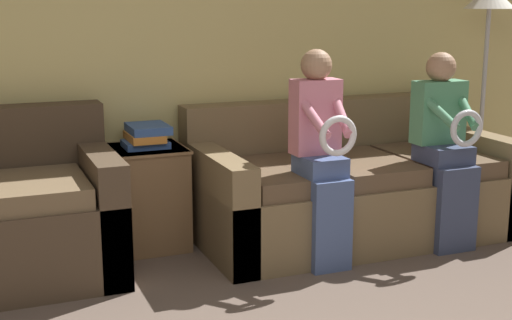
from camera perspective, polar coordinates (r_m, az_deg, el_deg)
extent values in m
cube|color=#DBCC7F|center=(4.49, -10.99, 9.81)|extent=(7.26, 0.06, 2.55)
cube|color=brown|center=(4.61, 7.65, -3.52)|extent=(1.99, 1.00, 0.41)
cube|color=brown|center=(4.86, 5.46, 2.41)|extent=(1.99, 0.20, 0.42)
cube|color=brown|center=(4.22, -3.20, -3.46)|extent=(0.16, 1.00, 0.62)
cube|color=brown|center=(5.09, 16.67, -1.18)|extent=(0.16, 1.00, 0.62)
cube|color=brown|center=(4.21, 1.83, -1.30)|extent=(0.52, 0.76, 0.11)
cube|color=brown|center=(4.46, 8.38, -0.64)|extent=(0.52, 0.76, 0.11)
cube|color=brown|center=(4.76, 14.16, -0.06)|extent=(0.52, 0.76, 0.11)
cube|color=#473828|center=(4.10, -12.27, -3.83)|extent=(0.16, 0.88, 0.67)
cube|color=brown|center=(3.92, -16.86, -2.25)|extent=(0.47, 0.64, 0.11)
cube|color=#475B8E|center=(3.98, 5.98, -5.25)|extent=(0.23, 0.10, 0.52)
cube|color=#475B8E|center=(4.02, 5.15, -0.42)|extent=(0.23, 0.28, 0.11)
cube|color=#D17A8E|center=(4.03, 4.77, 3.48)|extent=(0.27, 0.14, 0.42)
sphere|color=#A37A5B|center=(3.99, 4.84, 7.59)|extent=(0.18, 0.18, 0.18)
torus|color=silver|center=(3.80, 6.58, 1.93)|extent=(0.22, 0.04, 0.22)
cylinder|color=#D17A8E|center=(3.87, 4.52, 3.57)|extent=(0.10, 0.31, 0.23)
cylinder|color=#D17A8E|center=(3.95, 6.79, 3.70)|extent=(0.10, 0.31, 0.23)
cube|color=#384260|center=(4.42, 15.61, -3.84)|extent=(0.27, 0.10, 0.52)
cube|color=#384260|center=(4.45, 14.75, 0.50)|extent=(0.27, 0.28, 0.11)
cube|color=#4C8E66|center=(4.47, 14.39, 3.74)|extent=(0.32, 0.14, 0.38)
sphere|color=#A37A5B|center=(4.44, 14.58, 7.20)|extent=(0.18, 0.18, 0.18)
torus|color=silver|center=(4.26, 16.49, 2.44)|extent=(0.22, 0.04, 0.22)
cylinder|color=#4C8E66|center=(4.30, 14.42, 3.79)|extent=(0.13, 0.31, 0.21)
cylinder|color=#4C8E66|center=(4.42, 16.48, 3.90)|extent=(0.13, 0.31, 0.21)
cube|color=brown|center=(4.38, -8.54, -2.95)|extent=(0.41, 0.44, 0.62)
cube|color=brown|center=(4.31, -8.67, 0.92)|extent=(0.43, 0.46, 0.02)
cube|color=#33569E|center=(4.30, -8.84, 1.27)|extent=(0.26, 0.22, 0.04)
cube|color=orange|center=(4.30, -8.90, 1.85)|extent=(0.20, 0.29, 0.04)
cube|color=#33569E|center=(4.31, -8.62, 2.50)|extent=(0.23, 0.29, 0.05)
cylinder|color=#2D2B28|center=(5.51, 17.15, -3.39)|extent=(0.26, 0.26, 0.02)
cylinder|color=#B7B7BC|center=(5.36, 17.64, 3.95)|extent=(0.03, 0.03, 1.40)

